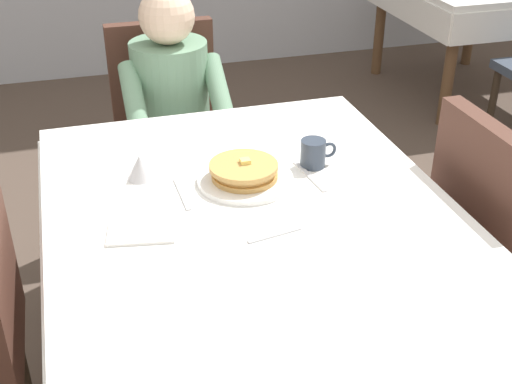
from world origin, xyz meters
TOP-DOWN VIEW (x-y plane):
  - dining_table_main at (0.00, 0.00)m, footprint 1.12×1.52m
  - chair_diner at (-0.05, 1.17)m, footprint 0.44×0.45m
  - diner_person at (-0.05, 1.01)m, footprint 0.40×0.43m
  - chair_right_side at (0.77, 0.00)m, footprint 0.45×0.44m
  - plate_breakfast at (0.02, 0.21)m, footprint 0.28×0.28m
  - breakfast_stack at (0.02, 0.21)m, footprint 0.20×0.20m
  - cup_coffee at (0.25, 0.25)m, footprint 0.11×0.08m
  - syrup_pitcher at (-0.27, 0.32)m, footprint 0.08×0.08m
  - fork_left_of_plate at (-0.17, 0.19)m, footprint 0.02×0.18m
  - knife_right_of_plate at (0.21, 0.19)m, footprint 0.04×0.20m
  - spoon_near_edge at (0.02, -0.08)m, footprint 0.15×0.04m
  - napkin_folded at (-0.31, 0.03)m, footprint 0.19×0.15m

SIDE VIEW (x-z plane):
  - chair_diner at x=-0.05m, z-range 0.06..0.99m
  - chair_right_side at x=0.77m, z-range 0.06..0.99m
  - dining_table_main at x=0.00m, z-range 0.28..1.02m
  - diner_person at x=-0.05m, z-range 0.11..1.23m
  - fork_left_of_plate at x=-0.17m, z-range 0.74..0.74m
  - knife_right_of_plate at x=0.21m, z-range 0.74..0.74m
  - spoon_near_edge at x=0.02m, z-range 0.74..0.74m
  - napkin_folded at x=-0.31m, z-range 0.74..0.75m
  - plate_breakfast at x=0.02m, z-range 0.74..0.76m
  - syrup_pitcher at x=-0.27m, z-range 0.74..0.81m
  - breakfast_stack at x=0.02m, z-range 0.75..0.81m
  - cup_coffee at x=0.25m, z-range 0.74..0.83m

